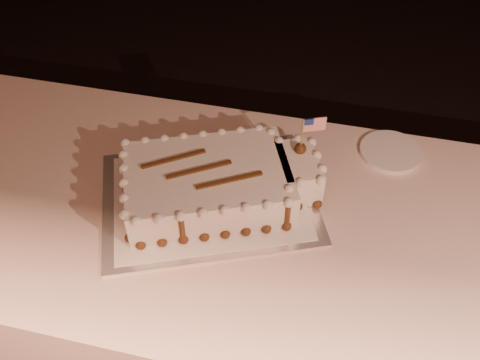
% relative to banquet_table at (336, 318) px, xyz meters
% --- Properties ---
extents(room_shell, '(6.10, 8.10, 2.90)m').
position_rel_banquet_table_xyz_m(room_shell, '(0.00, -0.60, 1.02)').
color(room_shell, black).
rests_on(room_shell, ground).
extents(banquet_table, '(2.40, 0.80, 0.75)m').
position_rel_banquet_table_xyz_m(banquet_table, '(0.00, 0.00, 0.00)').
color(banquet_table, beige).
rests_on(banquet_table, ground).
extents(cake_board, '(0.63, 0.56, 0.01)m').
position_rel_banquet_table_xyz_m(cake_board, '(-0.37, 0.03, 0.38)').
color(cake_board, white).
rests_on(cake_board, banquet_table).
extents(doily, '(0.57, 0.51, 0.00)m').
position_rel_banquet_table_xyz_m(doily, '(-0.37, 0.03, 0.38)').
color(doily, white).
rests_on(doily, cake_board).
extents(sheet_cake, '(0.52, 0.39, 0.20)m').
position_rel_banquet_table_xyz_m(sheet_cake, '(-0.34, 0.04, 0.43)').
color(sheet_cake, silver).
rests_on(sheet_cake, doily).
extents(side_plate, '(0.17, 0.17, 0.01)m').
position_rel_banquet_table_xyz_m(side_plate, '(0.07, 0.31, 0.38)').
color(side_plate, white).
rests_on(side_plate, banquet_table).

